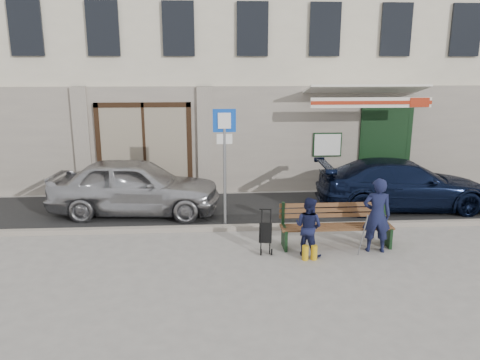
{
  "coord_description": "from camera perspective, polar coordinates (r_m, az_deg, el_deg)",
  "views": [
    {
      "loc": [
        -1.28,
        -8.97,
        3.84
      ],
      "look_at": [
        -0.58,
        1.6,
        1.2
      ],
      "focal_mm": 35.0,
      "sensor_mm": 36.0,
      "label": 1
    }
  ],
  "objects": [
    {
      "name": "stroller",
      "position": [
        9.8,
        3.13,
        -6.56
      ],
      "size": [
        0.3,
        0.4,
        0.91
      ],
      "rotation": [
        0.0,
        0.0,
        -0.18
      ],
      "color": "black",
      "rests_on": "ground"
    },
    {
      "name": "woman",
      "position": [
        9.66,
        8.34,
        -5.64
      ],
      "size": [
        0.76,
        0.74,
        1.23
      ],
      "primitive_type": "imported",
      "rotation": [
        0.0,
        0.0,
        2.44
      ],
      "color": "#15193A",
      "rests_on": "ground"
    },
    {
      "name": "curb",
      "position": [
        11.2,
        3.0,
        -5.75
      ],
      "size": [
        60.0,
        0.18,
        0.12
      ],
      "primitive_type": "cube",
      "color": "#9E9384",
      "rests_on": "ground"
    },
    {
      "name": "car_silver",
      "position": [
        12.46,
        -12.63,
        -0.74
      ],
      "size": [
        4.5,
        2.13,
        1.49
      ],
      "primitive_type": "imported",
      "rotation": [
        0.0,
        0.0,
        1.48
      ],
      "color": "#AAAAAF",
      "rests_on": "ground"
    },
    {
      "name": "asphalt_lane",
      "position": [
        12.72,
        2.15,
        -3.56
      ],
      "size": [
        60.0,
        3.2,
        0.01
      ],
      "primitive_type": "cube",
      "color": "#282828",
      "rests_on": "ground"
    },
    {
      "name": "man",
      "position": [
        10.1,
        16.34,
        -4.14
      ],
      "size": [
        0.63,
        0.47,
        1.58
      ],
      "primitive_type": "imported",
      "rotation": [
        0.0,
        0.0,
        2.97
      ],
      "color": "#141838",
      "rests_on": "ground"
    },
    {
      "name": "building",
      "position": [
        17.5,
        0.45,
        17.71
      ],
      "size": [
        20.0,
        8.27,
        10.0
      ],
      "color": "beige",
      "rests_on": "ground"
    },
    {
      "name": "parking_sign",
      "position": [
        10.82,
        -1.89,
        3.8
      ],
      "size": [
        0.53,
        0.08,
        2.85
      ],
      "rotation": [
        0.0,
        0.0,
        0.02
      ],
      "color": "gray",
      "rests_on": "ground"
    },
    {
      "name": "bench",
      "position": [
        10.25,
        11.41,
        -5.54
      ],
      "size": [
        2.4,
        1.17,
        0.98
      ],
      "color": "brown",
      "rests_on": "ground"
    },
    {
      "name": "ground",
      "position": [
        9.83,
        4.03,
        -9.01
      ],
      "size": [
        80.0,
        80.0,
        0.0
      ],
      "primitive_type": "plane",
      "color": "#9E9991",
      "rests_on": "ground"
    },
    {
      "name": "car_navy",
      "position": [
        13.4,
        19.19,
        -0.49
      ],
      "size": [
        4.66,
        2.03,
        1.34
      ],
      "primitive_type": "imported",
      "rotation": [
        0.0,
        0.0,
        1.54
      ],
      "color": "black",
      "rests_on": "ground"
    }
  ]
}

